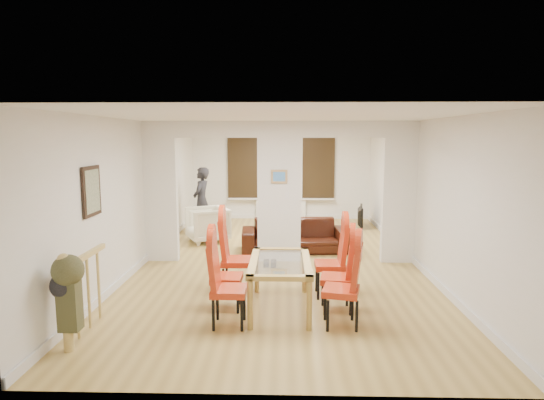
{
  "coord_description": "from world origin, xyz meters",
  "views": [
    {
      "loc": [
        0.09,
        -8.32,
        2.31
      ],
      "look_at": [
        -0.15,
        0.6,
        1.07
      ],
      "focal_mm": 30.0,
      "sensor_mm": 36.0,
      "label": 1
    }
  ],
  "objects_px": {
    "armchair": "(207,224)",
    "sofa": "(296,235)",
    "bottle": "(296,219)",
    "person": "(202,201)",
    "dining_chair_rb": "(337,273)",
    "dining_table": "(280,285)",
    "dining_chair_ra": "(341,284)",
    "bowl": "(298,223)",
    "dining_chair_rc": "(330,259)",
    "coffee_table": "(293,229)",
    "dining_chair_lc": "(238,255)",
    "dining_chair_lb": "(227,272)",
    "television": "(358,216)",
    "dining_chair_la": "(229,284)"
  },
  "relations": [
    {
      "from": "dining_chair_lc",
      "to": "dining_chair_rc",
      "type": "xyz_separation_m",
      "value": [
        1.36,
        -0.08,
        -0.03
      ]
    },
    {
      "from": "dining_chair_ra",
      "to": "person",
      "type": "bearing_deg",
      "value": 130.09
    },
    {
      "from": "television",
      "to": "person",
      "type": "bearing_deg",
      "value": 111.08
    },
    {
      "from": "dining_chair_ra",
      "to": "bowl",
      "type": "xyz_separation_m",
      "value": [
        -0.37,
        5.39,
        -0.28
      ]
    },
    {
      "from": "sofa",
      "to": "dining_chair_lb",
      "type": "bearing_deg",
      "value": -111.23
    },
    {
      "from": "dining_chair_rb",
      "to": "sofa",
      "type": "bearing_deg",
      "value": 106.79
    },
    {
      "from": "dining_chair_lc",
      "to": "armchair",
      "type": "relative_size",
      "value": 1.36
    },
    {
      "from": "dining_chair_rc",
      "to": "sofa",
      "type": "height_order",
      "value": "dining_chair_rc"
    },
    {
      "from": "dining_table",
      "to": "dining_chair_lb",
      "type": "height_order",
      "value": "dining_chair_lb"
    },
    {
      "from": "dining_chair_ra",
      "to": "dining_chair_rb",
      "type": "distance_m",
      "value": 0.5
    },
    {
      "from": "dining_chair_lb",
      "to": "dining_chair_lc",
      "type": "bearing_deg",
      "value": 84.03
    },
    {
      "from": "dining_chair_lc",
      "to": "dining_chair_ra",
      "type": "relative_size",
      "value": 1.09
    },
    {
      "from": "sofa",
      "to": "coffee_table",
      "type": "distance_m",
      "value": 1.66
    },
    {
      "from": "bottle",
      "to": "person",
      "type": "bearing_deg",
      "value": 178.1
    },
    {
      "from": "dining_table",
      "to": "dining_chair_lc",
      "type": "xyz_separation_m",
      "value": [
        -0.64,
        0.63,
        0.24
      ]
    },
    {
      "from": "armchair",
      "to": "sofa",
      "type": "bearing_deg",
      "value": 42.61
    },
    {
      "from": "dining_chair_la",
      "to": "bottle",
      "type": "xyz_separation_m",
      "value": [
        0.96,
        5.32,
        -0.15
      ]
    },
    {
      "from": "dining_chair_lb",
      "to": "dining_chair_rc",
      "type": "height_order",
      "value": "dining_chair_rc"
    },
    {
      "from": "sofa",
      "to": "dining_chair_rc",
      "type": "bearing_deg",
      "value": -84.58
    },
    {
      "from": "dining_chair_lb",
      "to": "television",
      "type": "height_order",
      "value": "dining_chair_lb"
    },
    {
      "from": "person",
      "to": "bottle",
      "type": "bearing_deg",
      "value": 99.07
    },
    {
      "from": "coffee_table",
      "to": "bowl",
      "type": "height_order",
      "value": "bowl"
    },
    {
      "from": "dining_chair_ra",
      "to": "bowl",
      "type": "bearing_deg",
      "value": 107.45
    },
    {
      "from": "armchair",
      "to": "television",
      "type": "bearing_deg",
      "value": 90.32
    },
    {
      "from": "person",
      "to": "bowl",
      "type": "xyz_separation_m",
      "value": [
        2.31,
        0.02,
        -0.55
      ]
    },
    {
      "from": "dining_chair_rb",
      "to": "dining_table",
      "type": "bearing_deg",
      "value": -173.55
    },
    {
      "from": "dining_chair_lc",
      "to": "dining_chair_rb",
      "type": "relative_size",
      "value": 1.11
    },
    {
      "from": "person",
      "to": "bowl",
      "type": "relative_size",
      "value": 7.34
    },
    {
      "from": "television",
      "to": "bowl",
      "type": "bearing_deg",
      "value": 127.41
    },
    {
      "from": "person",
      "to": "coffee_table",
      "type": "bearing_deg",
      "value": 101.52
    },
    {
      "from": "dining_chair_la",
      "to": "dining_chair_rb",
      "type": "xyz_separation_m",
      "value": [
        1.38,
        0.53,
        -0.01
      ]
    },
    {
      "from": "dining_chair_lb",
      "to": "bowl",
      "type": "distance_m",
      "value": 4.99
    },
    {
      "from": "dining_table",
      "to": "person",
      "type": "xyz_separation_m",
      "value": [
        -1.93,
        4.84,
        0.46
      ]
    },
    {
      "from": "dining_chair_lc",
      "to": "dining_chair_lb",
      "type": "bearing_deg",
      "value": -98.65
    },
    {
      "from": "sofa",
      "to": "television",
      "type": "relative_size",
      "value": 2.31
    },
    {
      "from": "dining_chair_rc",
      "to": "bowl",
      "type": "distance_m",
      "value": 4.33
    },
    {
      "from": "sofa",
      "to": "bottle",
      "type": "height_order",
      "value": "sofa"
    },
    {
      "from": "sofa",
      "to": "bottle",
      "type": "bearing_deg",
      "value": 84.16
    },
    {
      "from": "dining_chair_rb",
      "to": "person",
      "type": "bearing_deg",
      "value": 127.46
    },
    {
      "from": "dining_chair_rb",
      "to": "dining_chair_rc",
      "type": "height_order",
      "value": "dining_chair_rc"
    },
    {
      "from": "dining_chair_lc",
      "to": "coffee_table",
      "type": "height_order",
      "value": "dining_chair_lc"
    },
    {
      "from": "dining_chair_rc",
      "to": "person",
      "type": "relative_size",
      "value": 0.68
    },
    {
      "from": "dining_chair_ra",
      "to": "armchair",
      "type": "relative_size",
      "value": 1.25
    },
    {
      "from": "dining_chair_lb",
      "to": "bowl",
      "type": "xyz_separation_m",
      "value": [
        1.1,
        4.86,
        -0.26
      ]
    },
    {
      "from": "dining_chair_rc",
      "to": "dining_chair_la",
      "type": "bearing_deg",
      "value": -140.5
    },
    {
      "from": "dining_chair_rb",
      "to": "coffee_table",
      "type": "relative_size",
      "value": 1.08
    },
    {
      "from": "bottle",
      "to": "dining_chair_ra",
      "type": "bearing_deg",
      "value": -85.57
    },
    {
      "from": "dining_chair_ra",
      "to": "coffee_table",
      "type": "distance_m",
      "value": 5.43
    },
    {
      "from": "person",
      "to": "coffee_table",
      "type": "height_order",
      "value": "person"
    },
    {
      "from": "dining_chair_rb",
      "to": "television",
      "type": "height_order",
      "value": "dining_chair_rb"
    }
  ]
}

